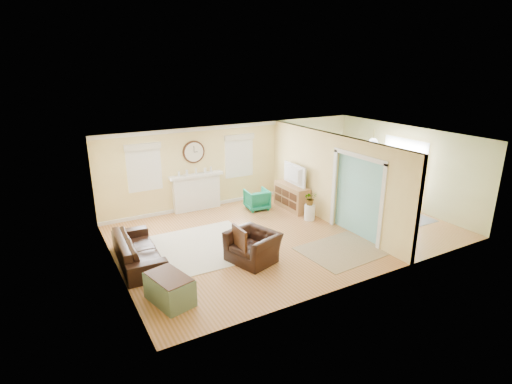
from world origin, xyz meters
The scene contains 29 objects.
floor centered at (0.00, 0.00, 0.00)m, with size 9.00×9.00×0.00m, color #9C6329.
wall_back centered at (0.00, 3.00, 1.30)m, with size 9.00×0.02×2.60m, color #E0C479.
wall_front centered at (0.00, -3.00, 1.30)m, with size 9.00×0.02×2.60m, color #E0C479.
wall_left centered at (-4.50, 0.00, 1.30)m, with size 0.02×6.00×2.60m, color #E0C479.
wall_right centered at (4.50, 0.00, 1.30)m, with size 0.02×6.00×2.60m, color #E0C479.
ceiling centered at (0.00, 0.00, 2.60)m, with size 9.00×6.00×0.02m, color white.
partition centered at (1.51, 0.28, 1.36)m, with size 0.17×6.00×2.60m.
fireplace centered at (-1.50, 2.88, 0.60)m, with size 1.70×0.30×1.17m.
wall_clock centered at (-1.50, 2.97, 1.85)m, with size 0.70×0.07×0.70m.
window_left centered at (-3.05, 2.95, 1.66)m, with size 1.05×0.13×1.42m.
window_right centered at (0.05, 2.95, 1.66)m, with size 1.05×0.13×1.42m.
french_doors centered at (4.45, 0.00, 1.10)m, with size 0.06×1.70×2.20m.
pendant centered at (3.00, 0.00, 2.20)m, with size 0.30×0.30×0.55m.
rug_cream centered at (-2.55, 0.24, 0.01)m, with size 2.95×2.56×0.02m, color beige.
rug_jute centered at (0.55, -1.67, 0.01)m, with size 1.94×1.59×0.01m, color tan.
rug_grey centered at (3.09, -0.01, 0.01)m, with size 2.51×3.13×0.01m, color gray.
sofa centered at (-4.00, 0.21, 0.33)m, with size 2.24×0.88×0.65m, color black.
eames_chair centered at (-1.62, -1.01, 0.36)m, with size 1.09×0.96×0.71m, color black.
green_chair centered at (0.18, 1.98, 0.32)m, with size 0.69×0.71×0.64m, color #0A6E4A.
trunk centered at (-3.86, -1.72, 0.28)m, with size 0.82×1.10×0.57m.
credenza centered at (1.15, 1.46, 0.40)m, with size 0.47×1.39×0.80m.
tv centered at (1.13, 1.46, 1.13)m, with size 1.14×0.15×0.66m, color black.
garden_stool centered at (1.09, 0.41, 0.23)m, with size 0.32×0.32×0.47m, color white.
potted_plant centered at (1.09, 0.41, 0.67)m, with size 0.37×0.32×0.41m, color #337F33.
dining_table centered at (3.09, -0.01, 0.29)m, with size 1.65×0.92×0.58m, color #482918.
dining_chair_n centered at (3.06, 1.06, 0.57)m, with size 0.52×0.52×0.97m.
dining_chair_s centered at (3.17, -1.17, 0.56)m, with size 0.48×0.48×0.95m.
dining_chair_w centered at (2.46, -0.05, 0.56)m, with size 0.50×0.50×0.96m.
dining_chair_e centered at (3.83, 0.02, 0.53)m, with size 0.50×0.50×0.91m.
Camera 1 is at (-5.72, -8.46, 4.47)m, focal length 28.00 mm.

